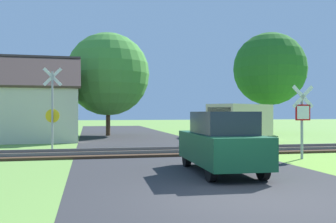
% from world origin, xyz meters
% --- Properties ---
extents(ground_plane, '(160.00, 160.00, 0.00)m').
position_xyz_m(ground_plane, '(0.00, 0.00, 0.00)').
color(ground_plane, '#6B9942').
extents(road_asphalt, '(7.23, 80.00, 0.01)m').
position_xyz_m(road_asphalt, '(0.00, 2.00, 0.00)').
color(road_asphalt, '#2D2D30').
rests_on(road_asphalt, ground).
extents(rail_track, '(60.00, 2.60, 0.22)m').
position_xyz_m(rail_track, '(0.00, 8.65, 0.06)').
color(rail_track, '#422D1E').
rests_on(rail_track, ground).
extents(stop_sign_near, '(0.88, 0.15, 2.79)m').
position_xyz_m(stop_sign_near, '(4.81, 5.67, 1.61)').
color(stop_sign_near, '#9E9EA5').
rests_on(stop_sign_near, ground).
extents(crossing_sign_far, '(0.88, 0.15, 3.85)m').
position_xyz_m(crossing_sign_far, '(-4.68, 11.05, 2.06)').
color(crossing_sign_far, '#9E9EA5').
rests_on(crossing_sign_far, ground).
extents(house, '(6.60, 6.29, 5.36)m').
position_xyz_m(house, '(-6.74, 17.72, 1.81)').
color(house, beige).
rests_on(house, ground).
extents(tree_far, '(6.08, 6.08, 8.44)m').
position_xyz_m(tree_far, '(11.86, 21.80, 5.40)').
color(tree_far, '#513823').
rests_on(tree_far, ground).
extents(tree_center, '(6.25, 6.25, 7.78)m').
position_xyz_m(tree_center, '(-1.55, 21.62, 4.65)').
color(tree_center, '#513823').
rests_on(tree_center, ground).
extents(mail_truck, '(5.13, 4.18, 2.24)m').
position_xyz_m(mail_truck, '(5.68, 13.71, 1.24)').
color(mail_truck, beige).
rests_on(mail_truck, ground).
extents(parked_car, '(1.79, 4.06, 1.78)m').
position_xyz_m(parked_car, '(0.70, 3.28, 0.89)').
color(parked_car, '#144C2D').
rests_on(parked_car, ground).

